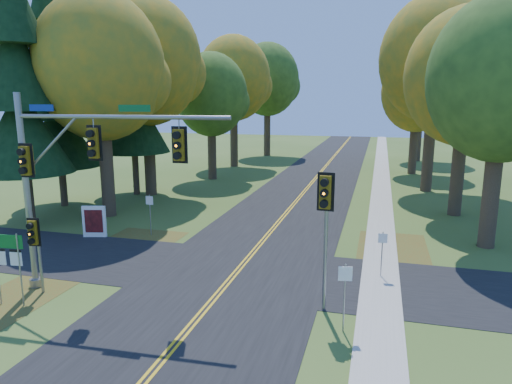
% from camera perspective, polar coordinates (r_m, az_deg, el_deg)
% --- Properties ---
extents(ground, '(160.00, 160.00, 0.00)m').
position_cam_1_polar(ground, '(19.06, -4.16, -11.93)').
color(ground, '#37501C').
rests_on(ground, ground).
extents(road_main, '(8.00, 160.00, 0.02)m').
position_cam_1_polar(road_main, '(19.06, -4.16, -11.91)').
color(road_main, black).
rests_on(road_main, ground).
extents(road_cross, '(60.00, 6.00, 0.02)m').
position_cam_1_polar(road_cross, '(20.81, -2.32, -9.81)').
color(road_cross, black).
rests_on(road_cross, ground).
extents(centerline_left, '(0.10, 160.00, 0.01)m').
position_cam_1_polar(centerline_left, '(19.09, -4.45, -11.83)').
color(centerline_left, gold).
rests_on(centerline_left, road_main).
extents(centerline_right, '(0.10, 160.00, 0.01)m').
position_cam_1_polar(centerline_right, '(19.02, -3.87, -11.90)').
color(centerline_right, gold).
rests_on(centerline_right, road_main).
extents(sidewalk_east, '(1.60, 160.00, 0.06)m').
position_cam_1_polar(sidewalk_east, '(18.12, 15.23, -13.52)').
color(sidewalk_east, '#9E998E').
rests_on(sidewalk_east, ground).
extents(leaf_patch_w_near, '(4.00, 6.00, 0.00)m').
position_cam_1_polar(leaf_patch_w_near, '(25.10, -15.29, -6.46)').
color(leaf_patch_w_near, brown).
rests_on(leaf_patch_w_near, ground).
extents(leaf_patch_e, '(3.50, 8.00, 0.00)m').
position_cam_1_polar(leaf_patch_e, '(23.73, 16.76, -7.59)').
color(leaf_patch_e, brown).
rests_on(leaf_patch_e, ground).
extents(leaf_patch_w_far, '(3.00, 5.00, 0.00)m').
position_cam_1_polar(leaf_patch_w_far, '(20.45, -27.92, -11.63)').
color(leaf_patch_w_far, brown).
rests_on(leaf_patch_w_far, ground).
extents(tree_w_a, '(8.00, 8.00, 14.15)m').
position_cam_1_polar(tree_w_a, '(31.01, -18.70, 14.47)').
color(tree_w_a, '#38281C').
rests_on(tree_w_a, ground).
extents(tree_e_a, '(7.20, 7.20, 12.73)m').
position_cam_1_polar(tree_e_a, '(25.89, 28.59, 12.27)').
color(tree_e_a, '#38281C').
rests_on(tree_e_a, ground).
extents(tree_w_b, '(8.60, 8.60, 15.38)m').
position_cam_1_polar(tree_w_b, '(37.29, -13.50, 15.52)').
color(tree_w_b, '#38281C').
rests_on(tree_w_b, ground).
extents(tree_e_b, '(7.60, 7.60, 13.33)m').
position_cam_1_polar(tree_e_b, '(32.48, 24.88, 12.82)').
color(tree_e_b, '#38281C').
rests_on(tree_e_b, ground).
extents(tree_w_c, '(6.80, 6.80, 11.91)m').
position_cam_1_polar(tree_w_c, '(43.75, -5.54, 11.96)').
color(tree_w_c, '#38281C').
rests_on(tree_w_c, ground).
extents(tree_e_c, '(8.80, 8.80, 15.79)m').
position_cam_1_polar(tree_e_c, '(40.48, 21.62, 15.12)').
color(tree_e_c, '#38281C').
rests_on(tree_e_c, ground).
extents(tree_w_d, '(8.20, 8.20, 14.56)m').
position_cam_1_polar(tree_w_d, '(52.22, -2.73, 13.94)').
color(tree_w_d, '#38281C').
rests_on(tree_w_d, ground).
extents(tree_e_d, '(7.00, 7.00, 12.32)m').
position_cam_1_polar(tree_e_d, '(49.46, 19.55, 11.65)').
color(tree_e_d, '#38281C').
rests_on(tree_e_d, ground).
extents(tree_w_e, '(8.40, 8.40, 14.97)m').
position_cam_1_polar(tree_w_e, '(62.39, 1.52, 13.83)').
color(tree_w_e, '#38281C').
rests_on(tree_w_e, ground).
extents(tree_e_e, '(7.80, 7.80, 13.74)m').
position_cam_1_polar(tree_e_e, '(60.25, 20.07, 12.39)').
color(tree_e_e, '#38281C').
rests_on(tree_e_e, ground).
extents(pine_a, '(5.60, 5.60, 19.48)m').
position_cam_1_polar(pine_a, '(30.38, -27.75, 13.27)').
color(pine_a, '#38281C').
rests_on(pine_a, ground).
extents(pine_b, '(5.60, 5.60, 17.31)m').
position_cam_1_polar(pine_b, '(35.13, -23.83, 11.53)').
color(pine_b, '#38281C').
rests_on(pine_b, ground).
extents(pine_c, '(5.60, 5.60, 20.56)m').
position_cam_1_polar(pine_c, '(37.62, -15.43, 14.35)').
color(pine_c, '#38281C').
rests_on(pine_c, ground).
extents(traffic_mast, '(8.64, 1.00, 7.84)m').
position_cam_1_polar(traffic_mast, '(18.69, -22.03, 2.88)').
color(traffic_mast, gray).
rests_on(traffic_mast, ground).
extents(east_signal_pole, '(0.60, 0.69, 5.14)m').
position_cam_1_polar(east_signal_pole, '(15.95, 8.68, -1.95)').
color(east_signal_pole, gray).
rests_on(east_signal_pole, ground).
extents(ped_signal_pole, '(0.49, 0.57, 3.13)m').
position_cam_1_polar(ped_signal_pole, '(19.60, -25.92, -5.20)').
color(ped_signal_pole, gray).
rests_on(ped_signal_pole, ground).
extents(route_sign_cluster, '(1.31, 0.19, 2.81)m').
position_cam_1_polar(route_sign_cluster, '(19.23, -28.65, -6.88)').
color(route_sign_cluster, gray).
rests_on(route_sign_cluster, ground).
extents(info_kiosk, '(1.29, 0.50, 1.78)m').
position_cam_1_polar(info_kiosk, '(26.97, -19.56, -3.52)').
color(info_kiosk, white).
rests_on(info_kiosk, ground).
extents(reg_sign_e_north, '(0.39, 0.08, 2.04)m').
position_cam_1_polar(reg_sign_e_north, '(20.38, 15.51, -6.57)').
color(reg_sign_e_north, gray).
rests_on(reg_sign_e_north, ground).
extents(reg_sign_e_south, '(0.45, 0.12, 2.36)m').
position_cam_1_polar(reg_sign_e_south, '(15.43, 11.04, -11.44)').
color(reg_sign_e_south, gray).
rests_on(reg_sign_e_south, ground).
extents(reg_sign_w, '(0.45, 0.07, 2.34)m').
position_cam_1_polar(reg_sign_w, '(26.30, -13.13, -1.92)').
color(reg_sign_w, gray).
rests_on(reg_sign_w, ground).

